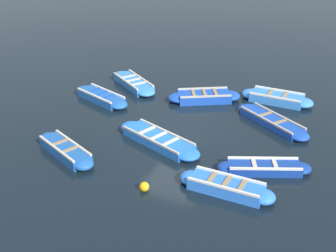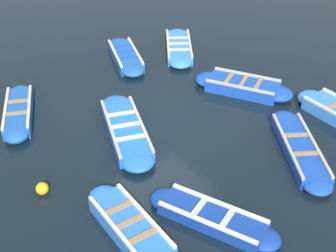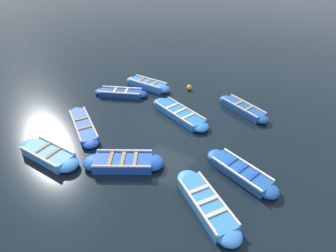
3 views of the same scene
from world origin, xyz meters
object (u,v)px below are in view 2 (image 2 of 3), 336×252
(boat_mid_row, at_px, (299,149))
(boat_far_corner, at_px, (126,56))
(boat_near_quay, at_px, (179,47))
(boat_outer_left, at_px, (126,130))
(boat_tucked, at_px, (243,86))
(buoy_orange_near, at_px, (42,189))
(boat_broadside, at_px, (213,218))
(boat_bow_out, at_px, (131,228))
(boat_centre, at_px, (19,112))

(boat_mid_row, height_order, boat_far_corner, boat_far_corner)
(boat_near_quay, bearing_deg, boat_outer_left, 37.45)
(boat_tucked, distance_m, boat_mid_row, 3.52)
(buoy_orange_near, bearing_deg, boat_broadside, 130.10)
(boat_outer_left, bearing_deg, boat_tucked, 177.62)
(boat_bow_out, height_order, boat_mid_row, boat_bow_out)
(boat_bow_out, bearing_deg, boat_centre, -88.29)
(boat_tucked, height_order, boat_near_quay, boat_tucked)
(boat_far_corner, xyz_separation_m, buoy_orange_near, (5.50, 4.99, -0.01))
(boat_bow_out, distance_m, boat_centre, 6.02)
(boat_far_corner, bearing_deg, boat_outer_left, 58.11)
(boat_centre, bearing_deg, boat_bow_out, 91.71)
(boat_near_quay, height_order, buoy_orange_near, boat_near_quay)
(boat_tucked, height_order, boat_far_corner, boat_tucked)
(boat_tucked, relative_size, boat_broadside, 1.03)
(boat_bow_out, distance_m, boat_near_quay, 9.48)
(boat_near_quay, bearing_deg, buoy_orange_near, 30.43)
(boat_broadside, bearing_deg, boat_bow_out, -25.67)
(boat_tucked, xyz_separation_m, boat_near_quay, (-0.18, -3.72, -0.03))
(boat_broadside, distance_m, boat_centre, 7.06)
(boat_centre, xyz_separation_m, buoy_orange_near, (0.84, 3.62, -0.02))
(buoy_orange_near, bearing_deg, boat_mid_row, 157.48)
(boat_outer_left, xyz_separation_m, boat_mid_row, (-3.33, 3.53, -0.01))
(boat_near_quay, bearing_deg, boat_broadside, 57.38)
(boat_mid_row, bearing_deg, boat_far_corner, -84.01)
(boat_tucked, xyz_separation_m, boat_broadside, (4.71, 3.93, -0.04))
(boat_tucked, relative_size, boat_far_corner, 1.01)
(boat_centre, distance_m, buoy_orange_near, 3.72)
(boat_bow_out, bearing_deg, buoy_orange_near, -66.94)
(boat_bow_out, relative_size, boat_broadside, 0.99)
(boat_bow_out, relative_size, boat_near_quay, 0.96)
(boat_mid_row, distance_m, boat_centre, 8.29)
(boat_broadside, xyz_separation_m, boat_outer_left, (-0.28, -4.11, 0.01))
(boat_bow_out, distance_m, boat_far_corner, 8.64)
(boat_bow_out, xyz_separation_m, buoy_orange_near, (1.02, -2.39, -0.04))
(boat_far_corner, distance_m, boat_centre, 4.86)
(boat_far_corner, distance_m, boat_near_quay, 2.15)
(boat_bow_out, height_order, boat_centre, boat_bow_out)
(boat_broadside, relative_size, boat_mid_row, 0.90)
(boat_bow_out, relative_size, boat_centre, 1.00)
(boat_bow_out, xyz_separation_m, boat_centre, (0.18, -6.01, -0.01))
(boat_mid_row, relative_size, boat_near_quay, 1.08)
(boat_broadside, xyz_separation_m, buoy_orange_near, (2.69, -3.19, 0.00))
(boat_tucked, distance_m, boat_near_quay, 3.72)
(boat_near_quay, distance_m, buoy_orange_near, 8.79)
(boat_broadside, bearing_deg, boat_mid_row, -170.91)
(boat_bow_out, xyz_separation_m, boat_far_corner, (-4.49, -7.38, -0.02))
(boat_mid_row, xyz_separation_m, boat_near_quay, (-1.28, -7.06, 0.02))
(boat_tucked, distance_m, boat_far_corner, 4.66)
(boat_centre, bearing_deg, buoy_orange_near, 77.00)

